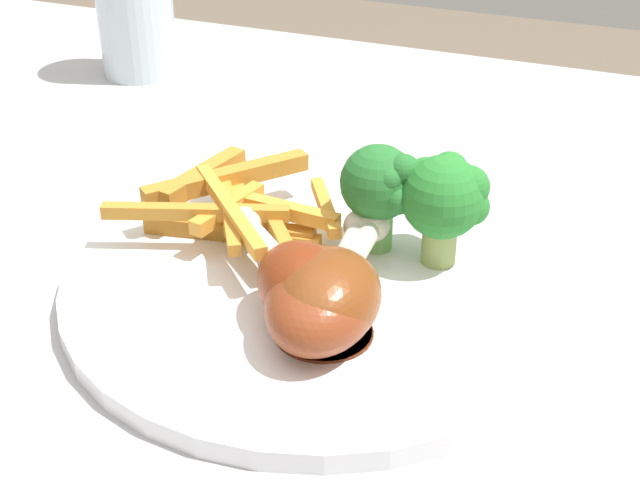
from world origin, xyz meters
TOP-DOWN VIEW (x-y plane):
  - dining_table at (0.00, 0.00)m, footprint 1.20×0.83m
  - dinner_plate at (0.06, -0.01)m, footprint 0.29×0.29m
  - broccoli_floret_front at (0.12, 0.02)m, footprint 0.05×0.05m
  - broccoli_floret_middle at (0.09, 0.02)m, footprint 0.05×0.04m
  - carrot_fries_pile at (0.00, 0.00)m, footprint 0.15×0.14m
  - chicken_drumstick_near at (0.07, -0.06)m, footprint 0.12×0.10m
  - chicken_drumstick_far at (0.09, -0.06)m, footprint 0.06×0.13m
  - chicken_drumstick_extra at (0.09, -0.06)m, footprint 0.06×0.13m
  - water_glass at (-0.22, 0.25)m, footprint 0.07×0.07m

SIDE VIEW (x-z plane):
  - dining_table at x=0.00m, z-range 0.26..0.98m
  - dinner_plate at x=0.06m, z-range 0.72..0.73m
  - carrot_fries_pile at x=0.00m, z-range 0.73..0.76m
  - chicken_drumstick_far at x=0.09m, z-range 0.73..0.77m
  - chicken_drumstick_near at x=0.07m, z-range 0.73..0.77m
  - chicken_drumstick_extra at x=0.09m, z-range 0.73..0.77m
  - broccoli_floret_front at x=0.12m, z-range 0.74..0.80m
  - broccoli_floret_middle at x=0.09m, z-range 0.74..0.80m
  - water_glass at x=-0.22m, z-range 0.72..0.85m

